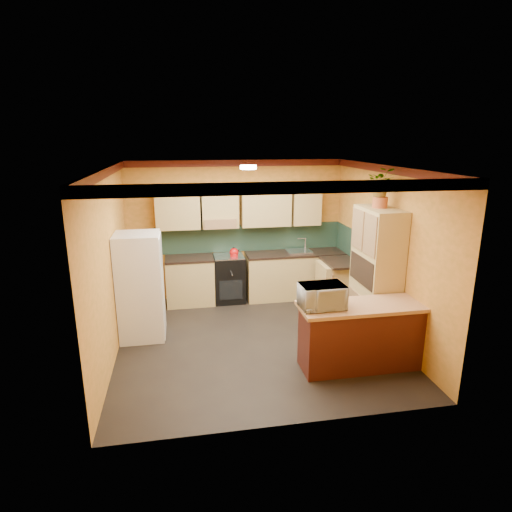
% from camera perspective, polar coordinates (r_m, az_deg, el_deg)
% --- Properties ---
extents(room_shell, '(4.24, 4.24, 2.72)m').
position_cam_1_polar(room_shell, '(6.53, -0.38, 6.56)').
color(room_shell, black).
rests_on(room_shell, ground).
extents(base_cabinets_back, '(3.65, 0.60, 0.88)m').
position_cam_1_polar(base_cabinets_back, '(8.45, 0.59, -2.86)').
color(base_cabinets_back, tan).
rests_on(base_cabinets_back, ground).
extents(countertop_back, '(3.65, 0.62, 0.04)m').
position_cam_1_polar(countertop_back, '(8.32, 0.60, 0.15)').
color(countertop_back, black).
rests_on(countertop_back, base_cabinets_back).
extents(stove, '(0.58, 0.58, 0.91)m').
position_cam_1_polar(stove, '(8.36, -3.62, -2.99)').
color(stove, black).
rests_on(stove, ground).
extents(kettle, '(0.18, 0.18, 0.18)m').
position_cam_1_polar(kettle, '(8.17, -2.95, 0.56)').
color(kettle, '#B90C0D').
rests_on(kettle, stove).
extents(sink, '(0.48, 0.40, 0.03)m').
position_cam_1_polar(sink, '(8.49, 5.75, 0.62)').
color(sink, silver).
rests_on(sink, countertop_back).
extents(base_cabinets_right, '(0.60, 0.80, 0.88)m').
position_cam_1_polar(base_cabinets_right, '(8.13, 11.20, -3.94)').
color(base_cabinets_right, tan).
rests_on(base_cabinets_right, ground).
extents(countertop_right, '(0.62, 0.80, 0.04)m').
position_cam_1_polar(countertop_right, '(7.99, 11.37, -0.82)').
color(countertop_right, black).
rests_on(countertop_right, base_cabinets_right).
extents(fridge, '(0.68, 0.66, 1.70)m').
position_cam_1_polar(fridge, '(6.96, -15.19, -3.95)').
color(fridge, silver).
rests_on(fridge, ground).
extents(pantry, '(0.48, 0.90, 2.10)m').
position_cam_1_polar(pantry, '(6.85, 15.68, -2.55)').
color(pantry, tan).
rests_on(pantry, ground).
extents(fern_pot, '(0.22, 0.22, 0.16)m').
position_cam_1_polar(fern_pot, '(6.64, 16.21, 6.90)').
color(fern_pot, '#AA4F29').
rests_on(fern_pot, pantry).
extents(fern, '(0.49, 0.47, 0.43)m').
position_cam_1_polar(fern, '(6.61, 16.40, 9.43)').
color(fern, tan).
rests_on(fern, fern_pot).
extents(breakfast_bar, '(1.80, 0.55, 0.88)m').
position_cam_1_polar(breakfast_bar, '(6.21, 14.45, -10.42)').
color(breakfast_bar, '#441A0F').
rests_on(breakfast_bar, ground).
extents(bar_top, '(1.90, 0.65, 0.05)m').
position_cam_1_polar(bar_top, '(6.03, 14.74, -6.44)').
color(bar_top, tan).
rests_on(bar_top, breakfast_bar).
extents(microwave, '(0.59, 0.41, 0.32)m').
position_cam_1_polar(microwave, '(5.72, 8.78, -5.31)').
color(microwave, silver).
rests_on(microwave, bar_top).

